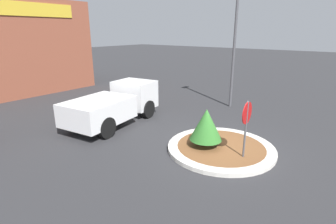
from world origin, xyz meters
The scene contains 7 objects.
ground_plane centered at (0.00, 0.00, 0.00)m, with size 120.00×120.00×0.00m, color #2D2D30.
traffic_island centered at (0.00, 0.00, 0.08)m, with size 4.24×4.24×0.16m.
stop_sign centered at (-0.33, -1.06, 1.58)m, with size 0.81×0.07×2.26m.
island_shrub centered at (-0.37, 0.50, 1.07)m, with size 1.28×1.28×1.53m.
utility_truck centered at (-0.37, 5.78, 1.01)m, with size 5.52×2.84×1.91m.
storefront_building centered at (-0.27, 17.63, 3.38)m, with size 10.66×6.07×6.75m.
light_pole centered at (6.08, 2.41, 4.24)m, with size 0.70×0.30×7.33m.
Camera 1 is at (-8.88, -4.16, 4.58)m, focal length 28.00 mm.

